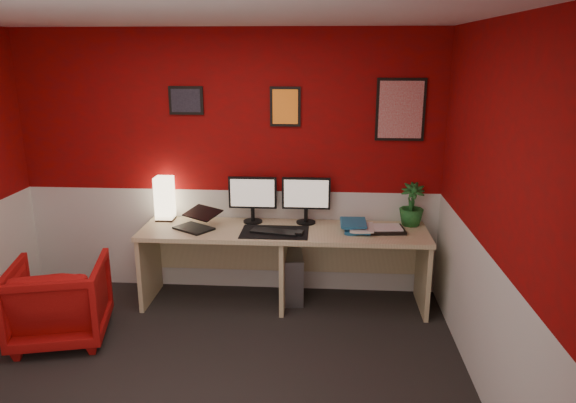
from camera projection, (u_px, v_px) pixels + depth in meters
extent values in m
cube|color=black|center=(190.00, 391.00, 3.73)|extent=(4.00, 3.50, 0.01)
cube|color=white|center=(169.00, 12.00, 3.06)|extent=(4.00, 3.50, 0.01)
cube|color=#990707|center=(229.00, 165.00, 5.08)|extent=(4.00, 0.01, 2.50)
cube|color=#990707|center=(37.00, 385.00, 1.72)|extent=(4.00, 0.01, 2.50)
cube|color=#990707|center=(503.00, 227.00, 3.26)|extent=(0.01, 3.50, 2.50)
cube|color=silver|center=(231.00, 239.00, 5.28)|extent=(4.00, 0.01, 1.00)
cube|color=silver|center=(490.00, 337.00, 3.46)|extent=(0.01, 3.50, 1.00)
cube|color=tan|center=(284.00, 267.00, 4.95)|extent=(2.60, 0.65, 0.73)
cube|color=#FFE5B2|center=(165.00, 200.00, 5.08)|extent=(0.16, 0.16, 0.40)
cube|color=black|center=(193.00, 218.00, 4.83)|extent=(0.40, 0.38, 0.22)
cube|color=black|center=(252.00, 192.00, 4.98)|extent=(0.45, 0.06, 0.58)
cube|color=black|center=(306.00, 193.00, 4.96)|extent=(0.45, 0.06, 0.58)
cube|color=black|center=(275.00, 232.00, 4.77)|extent=(0.60, 0.38, 0.01)
cube|color=black|center=(275.00, 232.00, 4.75)|extent=(0.44, 0.22, 0.02)
cube|color=black|center=(299.00, 233.00, 4.69)|extent=(0.08, 0.11, 0.03)
imported|color=#1F6591|center=(344.00, 229.00, 4.83)|extent=(0.24, 0.32, 0.03)
imported|color=silver|center=(350.00, 227.00, 4.79)|extent=(0.22, 0.30, 0.02)
imported|color=#1F6591|center=(340.00, 223.00, 4.83)|extent=(0.23, 0.31, 0.03)
cube|color=black|center=(384.00, 230.00, 4.80)|extent=(0.37, 0.28, 0.03)
imported|color=#19591E|center=(412.00, 205.00, 4.92)|extent=(0.24, 0.24, 0.40)
cube|color=#99999E|center=(292.00, 276.00, 5.10)|extent=(0.25, 0.47, 0.45)
imported|color=#B11311|center=(60.00, 301.00, 4.34)|extent=(0.87, 0.88, 0.67)
cube|color=black|center=(186.00, 100.00, 4.93)|extent=(0.32, 0.02, 0.26)
cube|color=orange|center=(285.00, 107.00, 4.88)|extent=(0.28, 0.02, 0.36)
cube|color=red|center=(401.00, 110.00, 4.81)|extent=(0.44, 0.02, 0.56)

